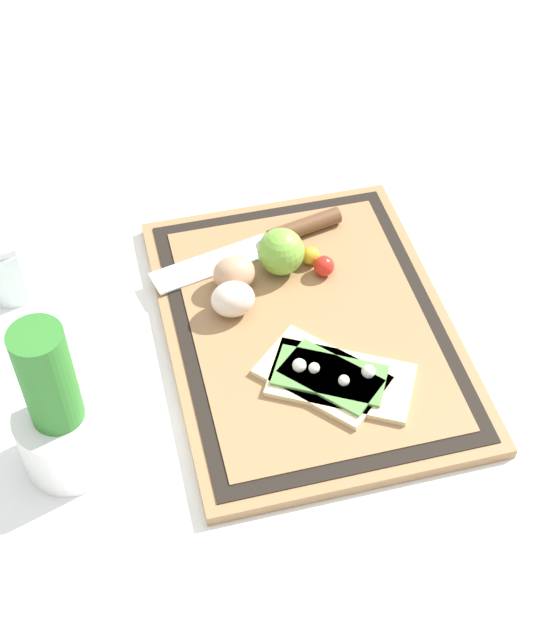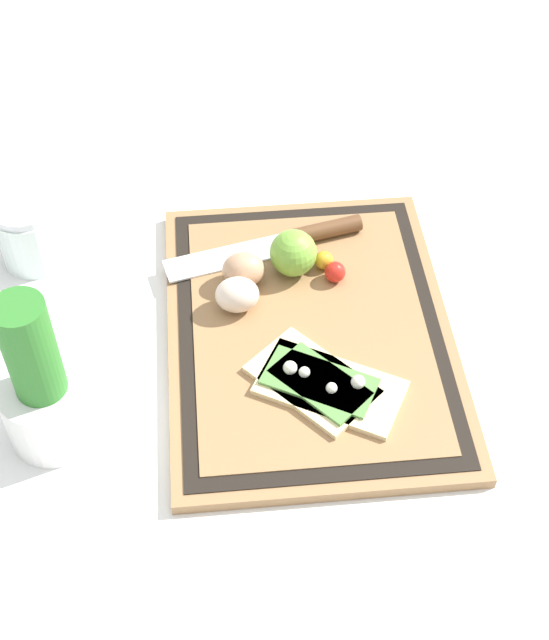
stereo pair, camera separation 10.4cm
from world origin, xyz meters
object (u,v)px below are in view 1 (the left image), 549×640
object	(u,v)px
pizza_slice_near	(339,379)
knife	(279,237)
lime	(281,252)
sauce_jar	(9,262)
egg_brown	(234,273)
herb_pot	(60,420)
cherry_tomato_yellow	(311,256)
pizza_slice_far	(324,376)
egg_pink	(233,299)
cherry_tomato_red	(324,266)

from	to	relation	value
pizza_slice_near	knife	xyz separation A→B (m)	(0.24, 0.01, 0.00)
lime	sauce_jar	size ratio (longest dim) A/B	0.65
egg_brown	herb_pot	distance (m)	0.29
cherry_tomato_yellow	herb_pot	distance (m)	0.39
pizza_slice_near	egg_brown	world-z (taller)	egg_brown
lime	pizza_slice_far	bearing A→B (deg)	-178.93
pizza_slice_near	pizza_slice_far	xyz separation A→B (m)	(0.01, 0.02, 0.00)
egg_brown	herb_pot	world-z (taller)	herb_pot
pizza_slice_far	egg_pink	distance (m)	0.15
egg_brown	lime	bearing A→B (deg)	-76.27
pizza_slice_far	lime	distance (m)	0.18
pizza_slice_far	lime	xyz separation A→B (m)	(0.18, 0.00, 0.02)
egg_brown	cherry_tomato_yellow	xyz separation A→B (m)	(0.02, -0.10, -0.01)
knife	cherry_tomato_yellow	distance (m)	0.06
herb_pot	sauce_jar	bearing A→B (deg)	9.08
pizza_slice_far	sauce_jar	distance (m)	0.42
knife	cherry_tomato_red	distance (m)	0.08
pizza_slice_far	egg_pink	size ratio (longest dim) A/B	3.01
egg_brown	egg_pink	bearing A→B (deg)	165.70
egg_pink	sauce_jar	distance (m)	0.28
knife	egg_brown	distance (m)	0.10
pizza_slice_near	egg_brown	bearing A→B (deg)	25.29
knife	lime	bearing A→B (deg)	168.49
cherry_tomato_yellow	knife	bearing A→B (deg)	32.08
pizza_slice_far	herb_pot	distance (m)	0.29
pizza_slice_far	egg_brown	bearing A→B (deg)	21.70
cherry_tomato_red	pizza_slice_far	bearing A→B (deg)	163.76
cherry_tomato_red	cherry_tomato_yellow	world-z (taller)	cherry_tomato_red
pizza_slice_near	lime	bearing A→B (deg)	5.91
egg_pink	cherry_tomato_yellow	bearing A→B (deg)	-62.56
cherry_tomato_red	sauce_jar	world-z (taller)	sauce_jar
cherry_tomato_red	egg_pink	bearing A→B (deg)	105.98
pizza_slice_far	sauce_jar	bearing A→B (deg)	52.65
knife	herb_pot	size ratio (longest dim) A/B	1.28
lime	cherry_tomato_red	bearing A→B (deg)	-113.29
cherry_tomato_red	herb_pot	world-z (taller)	herb_pot
pizza_slice_near	cherry_tomato_yellow	distance (m)	0.19
knife	cherry_tomato_red	size ratio (longest dim) A/B	10.01
sauce_jar	cherry_tomato_red	bearing A→B (deg)	-103.83
egg_brown	sauce_jar	world-z (taller)	sauce_jar
pizza_slice_near	cherry_tomato_red	bearing A→B (deg)	-10.22
pizza_slice_far	sauce_jar	world-z (taller)	sauce_jar
pizza_slice_far	cherry_tomato_yellow	distance (m)	0.19
herb_pot	sauce_jar	xyz separation A→B (m)	(0.28, 0.04, -0.03)
egg_pink	cherry_tomato_yellow	distance (m)	0.13
egg_brown	lime	xyz separation A→B (m)	(0.02, -0.06, 0.01)
pizza_slice_far	egg_brown	world-z (taller)	egg_brown
knife	herb_pot	world-z (taller)	herb_pot
egg_brown	cherry_tomato_yellow	size ratio (longest dim) A/B	2.25
lime	herb_pot	xyz separation A→B (m)	(-0.21, 0.28, 0.02)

